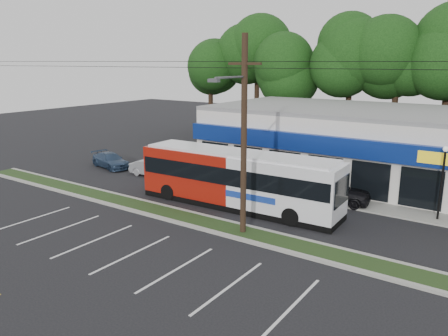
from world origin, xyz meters
TOP-DOWN VIEW (x-y plane):
  - ground at (0.00, 0.00)m, footprint 120.00×120.00m
  - grass_strip at (0.00, 1.00)m, footprint 40.00×1.60m
  - curb_south at (0.00, 0.15)m, footprint 40.00×0.25m
  - curb_north at (0.00, 1.85)m, footprint 40.00×0.25m
  - sidewalk at (5.00, 9.00)m, footprint 32.00×2.20m
  - strip_mall at (5.50, 15.91)m, footprint 25.00×12.55m
  - utility_pole at (2.83, 0.93)m, footprint 50.00×2.77m
  - lamp_post at (11.00, 8.80)m, footprint 0.30×0.30m
  - tree_line at (4.00, 26.00)m, footprint 46.76×6.76m
  - metrobus at (0.42, 4.50)m, footprint 12.93×3.16m
  - car_dark at (4.89, 8.50)m, footprint 5.00×2.71m
  - car_silver at (-9.00, 7.00)m, footprint 4.00×1.75m
  - car_blue at (-13.90, 7.00)m, footprint 4.52×2.63m
  - pedestrian_a at (2.00, 8.50)m, footprint 0.72×0.71m
  - pedestrian_b at (3.44, 8.21)m, footprint 0.85×0.74m

SIDE VIEW (x-z plane):
  - ground at x=0.00m, z-range 0.00..0.00m
  - sidewalk at x=5.00m, z-range 0.00..0.10m
  - grass_strip at x=0.00m, z-range 0.00..0.12m
  - curb_south at x=0.00m, z-range 0.00..0.14m
  - curb_north at x=0.00m, z-range 0.00..0.14m
  - car_blue at x=-13.90m, z-range 0.00..1.23m
  - car_silver at x=-9.00m, z-range 0.00..1.28m
  - pedestrian_b at x=3.44m, z-range 0.00..1.49m
  - car_dark at x=4.89m, z-range 0.00..1.61m
  - pedestrian_a at x=2.00m, z-range 0.00..1.67m
  - metrobus at x=0.42m, z-range 0.10..3.55m
  - strip_mall at x=5.50m, z-range 0.00..5.30m
  - lamp_post at x=11.00m, z-range 0.55..4.80m
  - utility_pole at x=2.83m, z-range 0.41..10.41m
  - tree_line at x=4.00m, z-range 2.50..14.33m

